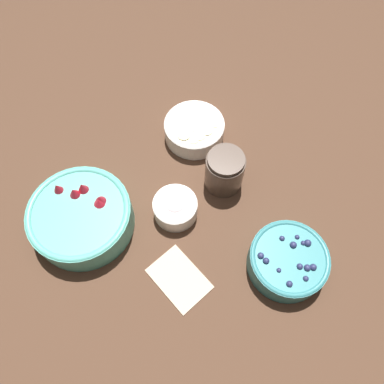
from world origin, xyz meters
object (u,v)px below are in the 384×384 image
bowl_blueberries (288,260)px  bowl_cream (175,207)px  bowl_bananas (194,129)px  bowl_strawberries (81,216)px  jar_chocolate (224,172)px

bowl_blueberries → bowl_cream: 0.28m
bowl_bananas → bowl_cream: bowl_cream is taller
bowl_strawberries → bowl_bananas: (-0.00, 0.36, -0.01)m
bowl_strawberries → bowl_blueberries: bearing=33.5°
bowl_bananas → bowl_cream: 0.23m
bowl_blueberries → jar_chocolate: bearing=167.1°
bowl_bananas → bowl_cream: size_ratio=1.50×
jar_chocolate → bowl_blueberries: bearing=-12.9°
bowl_bananas → jar_chocolate: 0.16m
jar_chocolate → bowl_bananas: bearing=162.9°
bowl_cream → bowl_strawberries: bearing=-126.4°
bowl_blueberries → bowl_bananas: (-0.39, 0.10, -0.00)m
bowl_blueberries → bowl_cream: bowl_blueberries is taller
bowl_bananas → bowl_strawberries: bearing=-89.5°
bowl_bananas → bowl_cream: (0.13, -0.19, -0.00)m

